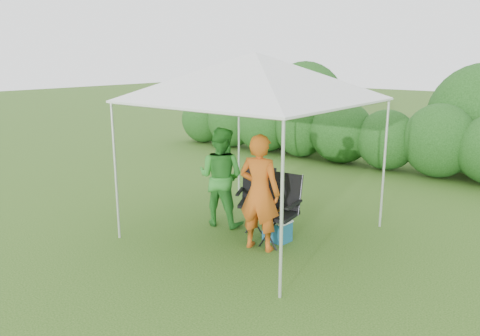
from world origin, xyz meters
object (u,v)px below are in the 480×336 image
Objects in this scene: canopy at (255,77)px; cooler at (277,230)px; chair_left at (258,195)px; man at (259,193)px; chair_right at (279,204)px; woman at (221,177)px.

canopy reaches higher than cooler.
man is at bearing -78.69° from chair_left.
chair_right is at bearing -7.45° from canopy.
canopy is 1.94m from chair_right.
chair_right is 0.61× the size of man.
cooler is (-0.02, 0.01, -0.42)m from chair_right.
chair_right is 0.42m from cooler.
woman is (-1.17, 0.03, 0.23)m from chair_right.
chair_right is 0.69m from chair_left.
canopy is 3.17× the size of chair_left.
woman is at bearing -176.60° from canopy.
cooler is at bearing -7.04° from canopy.
man reaches higher than chair_left.
man is 1.20m from woman.
chair_left is 0.59× the size of woman.
canopy reaches higher than man.
cooler is at bearing 164.99° from woman.
chair_left is at bearing -63.02° from man.
woman reaches higher than chair_left.
man reaches higher than woman.
woman is at bearing 179.71° from chair_left.
chair_right is at bearing -12.23° from cooler.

